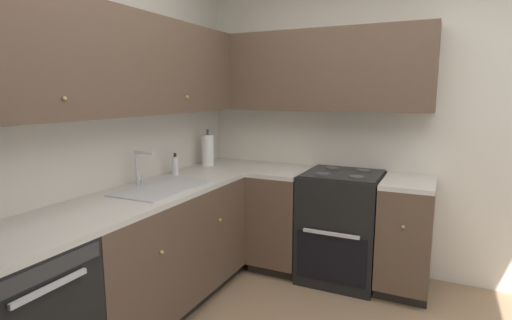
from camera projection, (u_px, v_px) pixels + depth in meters
name	position (u px, v px, depth m)	size (l,w,h in m)	color
wall_back	(62.00, 135.00, 2.41)	(3.73, 0.05, 2.59)	silver
wall_right	(390.00, 124.00, 3.34)	(0.05, 3.42, 2.59)	silver
lower_cabinets_back	(158.00, 252.00, 2.82)	(1.53, 0.62, 0.86)	brown
countertop_back	(155.00, 192.00, 2.74)	(2.74, 0.60, 0.04)	beige
lower_cabinets_right	(336.00, 227.00, 3.34)	(0.62, 1.45, 0.86)	brown
countertop_right	(337.00, 176.00, 3.27)	(0.60, 1.45, 0.03)	beige
oven_range	(341.00, 225.00, 3.33)	(0.68, 0.62, 1.04)	black
upper_cabinets_back	(115.00, 64.00, 2.51)	(2.42, 0.34, 0.66)	brown
upper_cabinets_right	(309.00, 71.00, 3.38)	(0.32, 2.00, 0.66)	brown
sink	(164.00, 194.00, 2.78)	(0.69, 0.40, 0.10)	#B7B7BC
faucet	(139.00, 165.00, 2.84)	(0.07, 0.16, 0.25)	silver
soap_bottle	(175.00, 165.00, 3.22)	(0.05, 0.05, 0.18)	silver
paper_towel_roll	(208.00, 150.00, 3.62)	(0.11, 0.11, 0.34)	white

